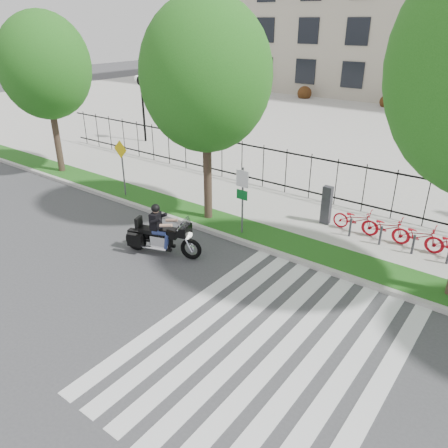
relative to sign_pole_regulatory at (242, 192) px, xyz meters
The scene contains 13 objects.
ground 4.97m from the sign_pole_regulatory, 100.20° to the right, with size 120.00×120.00×0.00m, color #3E3E41.
curb 1.92m from the sign_pole_regulatory, 149.84° to the right, with size 60.00×0.20×0.15m, color #A9A69F.
grass_verge 1.89m from the sign_pole_regulatory, 155.76° to the left, with size 60.00×1.50×0.15m, color #185114.
sidewalk 3.42m from the sign_pole_regulatory, 106.02° to the left, with size 60.00×3.50×0.15m, color #A7A49C.
plaza 20.51m from the sign_pole_regulatory, 92.31° to the left, with size 80.00×34.00×0.10m, color #A7A49C.
crosswalk_stripes 6.32m from the sign_pole_regulatory, 48.85° to the right, with size 5.70×8.00×0.01m, color silver, non-canonical shape.
iron_fence 4.73m from the sign_pole_regulatory, 100.11° to the left, with size 30.00×0.06×2.00m, color black, non-canonical shape.
lamp_post_left 14.89m from the sign_pole_regulatory, 149.94° to the left, with size 1.06×0.70×4.25m.
street_tree_0 12.23m from the sign_pole_regulatory, behind, with size 4.30×4.30×7.63m.
street_tree_1 4.24m from the sign_pole_regulatory, 168.84° to the left, with size 4.66×4.66×8.07m.
sign_pole_regulatory is the anchor object (origin of this frame).
sign_pole_warning 6.38m from the sign_pole_regulatory, behind, with size 0.78×0.09×2.49m.
motorcycle_rider 3.23m from the sign_pole_regulatory, 116.92° to the right, with size 2.75×1.33×2.19m.
Camera 1 is at (9.02, -7.39, 7.30)m, focal length 35.00 mm.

